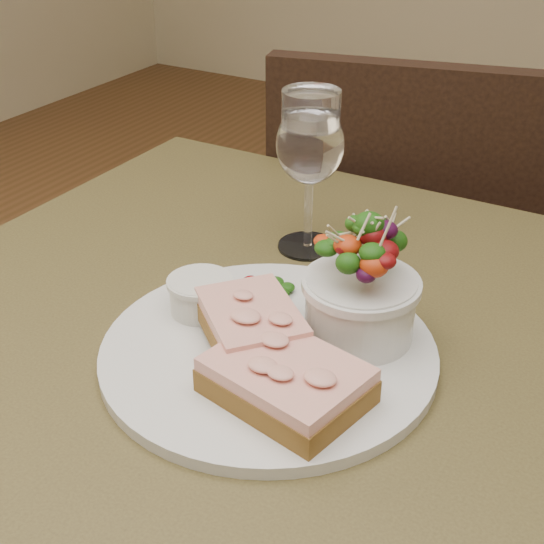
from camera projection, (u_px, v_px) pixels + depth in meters
The scene contains 9 objects.
cafe_table at pixel (264, 407), 0.80m from camera, with size 0.80×0.80×0.75m.
chair_far at pixel (397, 351), 1.49m from camera, with size 0.51×0.51×0.90m.
dinner_plate at pixel (268, 352), 0.71m from camera, with size 0.31×0.31×0.01m, color silver.
sandwich_front at pixel (286, 380), 0.63m from camera, with size 0.14×0.12×0.03m.
sandwich_back at pixel (251, 322), 0.69m from camera, with size 0.14×0.13×0.03m.
ramekin at pixel (200, 293), 0.75m from camera, with size 0.06×0.06×0.04m.
salad_bowl at pixel (362, 281), 0.69m from camera, with size 0.10×0.10×0.13m.
garnish at pixel (262, 288), 0.78m from camera, with size 0.05×0.04×0.02m.
wine_glass at pixel (310, 149), 0.83m from camera, with size 0.08×0.08×0.18m.
Camera 1 is at (0.32, -0.53, 1.17)m, focal length 50.00 mm.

